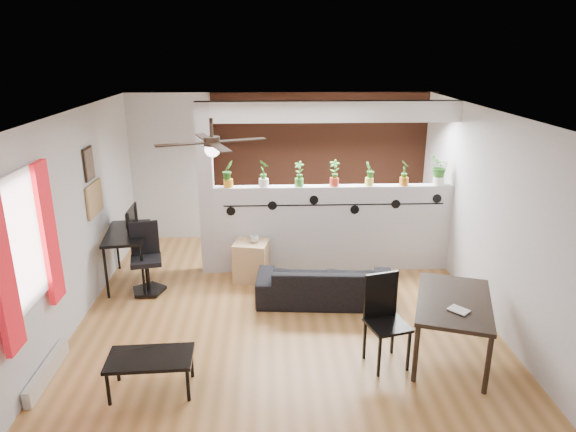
{
  "coord_description": "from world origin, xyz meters",
  "views": [
    {
      "loc": [
        -0.19,
        -5.91,
        3.33
      ],
      "look_at": [
        0.07,
        0.6,
        1.18
      ],
      "focal_mm": 32.0,
      "sensor_mm": 36.0,
      "label": 1
    }
  ],
  "objects": [
    {
      "name": "office_chair",
      "position": [
        -1.92,
        0.83,
        0.44
      ],
      "size": [
        0.51,
        0.51,
        0.99
      ],
      "color": "black",
      "rests_on": "ground"
    },
    {
      "name": "pier_column",
      "position": [
        -1.11,
        1.5,
        1.3
      ],
      "size": [
        0.22,
        0.2,
        2.6
      ],
      "primitive_type": "cube",
      "color": "#BCBCC1",
      "rests_on": "ground"
    },
    {
      "name": "brick_panel",
      "position": [
        0.8,
        2.97,
        1.3
      ],
      "size": [
        3.9,
        0.05,
        2.6
      ],
      "primitive_type": "cube",
      "color": "#AF5432",
      "rests_on": "ground"
    },
    {
      "name": "cube_shelf",
      "position": [
        -0.46,
        1.16,
        0.3
      ],
      "size": [
        0.56,
        0.52,
        0.59
      ],
      "primitive_type": "cube",
      "rotation": [
        0.0,
        0.0,
        -0.19
      ],
      "color": "tan",
      "rests_on": "ground"
    },
    {
      "name": "ceiling_header",
      "position": [
        0.8,
        1.5,
        2.45
      ],
      "size": [
        3.6,
        0.18,
        0.3
      ],
      "primitive_type": "cube",
      "color": "silver",
      "rests_on": "room_shell"
    },
    {
      "name": "vine_decal",
      "position": [
        0.8,
        1.4,
        1.08
      ],
      "size": [
        3.31,
        0.01,
        0.3
      ],
      "color": "black",
      "rests_on": "partition_wall"
    },
    {
      "name": "window_assembly",
      "position": [
        -2.56,
        -1.2,
        1.51
      ],
      "size": [
        0.09,
        1.3,
        1.55
      ],
      "color": "white",
      "rests_on": "room_shell"
    },
    {
      "name": "dining_table",
      "position": [
        1.83,
        -0.95,
        0.62
      ],
      "size": [
        1.15,
        1.46,
        0.7
      ],
      "color": "black",
      "rests_on": "ground"
    },
    {
      "name": "potted_plant_2",
      "position": [
        0.27,
        1.5,
        1.55
      ],
      "size": [
        0.23,
        0.21,
        0.38
      ],
      "color": "#3B8530",
      "rests_on": "partition_wall"
    },
    {
      "name": "room_shell",
      "position": [
        0.0,
        0.0,
        1.3
      ],
      "size": [
        6.3,
        7.1,
        2.9
      ],
      "color": "#9A6632",
      "rests_on": "ground"
    },
    {
      "name": "coffee_table",
      "position": [
        -1.39,
        -1.44,
        0.35
      ],
      "size": [
        0.87,
        0.51,
        0.39
      ],
      "color": "black",
      "rests_on": "ground"
    },
    {
      "name": "potted_plant_0",
      "position": [
        -0.78,
        1.5,
        1.56
      ],
      "size": [
        0.26,
        0.25,
        0.4
      ],
      "color": "orange",
      "rests_on": "partition_wall"
    },
    {
      "name": "partition_wall",
      "position": [
        0.8,
        1.5,
        0.68
      ],
      "size": [
        3.6,
        0.18,
        1.35
      ],
      "primitive_type": "cube",
      "color": "#BCBCC1",
      "rests_on": "ground"
    },
    {
      "name": "computer_desk",
      "position": [
        -2.25,
        1.16,
        0.71
      ],
      "size": [
        0.69,
        1.15,
        0.79
      ],
      "color": "black",
      "rests_on": "ground"
    },
    {
      "name": "book",
      "position": [
        1.73,
        -1.25,
        0.71
      ],
      "size": [
        0.25,
        0.25,
        0.02
      ],
      "primitive_type": "imported",
      "rotation": [
        0.0,
        0.0,
        0.72
      ],
      "color": "gray",
      "rests_on": "dining_table"
    },
    {
      "name": "ceiling_fan",
      "position": [
        -0.8,
        -0.3,
        2.31
      ],
      "size": [
        1.19,
        1.19,
        0.43
      ],
      "color": "black",
      "rests_on": "room_shell"
    },
    {
      "name": "cup",
      "position": [
        -0.41,
        1.16,
        0.64
      ],
      "size": [
        0.17,
        0.17,
        0.1
      ],
      "primitive_type": "imported",
      "rotation": [
        0.0,
        0.0,
        -0.32
      ],
      "color": "gray",
      "rests_on": "cube_shelf"
    },
    {
      "name": "potted_plant_4",
      "position": [
        1.33,
        1.5,
        1.54
      ],
      "size": [
        0.22,
        0.21,
        0.36
      ],
      "color": "#ECE253",
      "rests_on": "partition_wall"
    },
    {
      "name": "potted_plant_5",
      "position": [
        1.85,
        1.5,
        1.55
      ],
      "size": [
        0.17,
        0.2,
        0.38
      ],
      "color": "#C86D17",
      "rests_on": "partition_wall"
    },
    {
      "name": "monitor",
      "position": [
        -2.25,
        1.31,
        0.87
      ],
      "size": [
        0.32,
        0.06,
        0.18
      ],
      "primitive_type": "imported",
      "rotation": [
        0.0,
        0.0,
        1.59
      ],
      "color": "black",
      "rests_on": "computer_desk"
    },
    {
      "name": "potted_plant_6",
      "position": [
        2.38,
        1.5,
        1.59
      ],
      "size": [
        0.25,
        0.28,
        0.45
      ],
      "color": "white",
      "rests_on": "partition_wall"
    },
    {
      "name": "folding_chair",
      "position": [
        1.05,
        -1.0,
        0.6
      ],
      "size": [
        0.51,
        0.51,
        1.02
      ],
      "color": "black",
      "rests_on": "ground"
    },
    {
      "name": "sofa",
      "position": [
        0.57,
        0.42,
        0.26
      ],
      "size": [
        1.81,
        0.83,
        0.52
      ],
      "primitive_type": "imported",
      "rotation": [
        0.0,
        0.0,
        3.06
      ],
      "color": "black",
      "rests_on": "ground"
    },
    {
      "name": "potted_plant_3",
      "position": [
        0.8,
        1.5,
        1.56
      ],
      "size": [
        0.23,
        0.21,
        0.4
      ],
      "color": "red",
      "rests_on": "partition_wall"
    },
    {
      "name": "potted_plant_1",
      "position": [
        -0.25,
        1.5,
        1.57
      ],
      "size": [
        0.25,
        0.26,
        0.41
      ],
      "color": "white",
      "rests_on": "partition_wall"
    },
    {
      "name": "baseboard_heater",
      "position": [
        -2.54,
        -1.2,
        0.09
      ],
      "size": [
        0.08,
        1.0,
        0.18
      ],
      "primitive_type": "cube",
      "color": "beige",
      "rests_on": "ground"
    },
    {
      "name": "framed_art",
      "position": [
        -2.58,
        0.9,
        1.85
      ],
      "size": [
        0.03,
        0.34,
        0.44
      ],
      "color": "#8C7259",
      "rests_on": "room_shell"
    },
    {
      "name": "corkboard",
      "position": [
        -2.58,
        0.95,
        1.35
      ],
      "size": [
        0.03,
        0.6,
        0.45
      ],
      "primitive_type": "cube",
      "color": "#A27F4E",
      "rests_on": "room_shell"
    }
  ]
}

